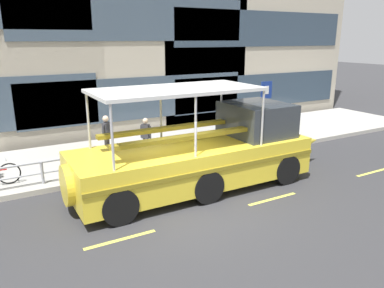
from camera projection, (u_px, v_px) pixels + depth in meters
ground_plane at (191, 206)px, 10.82m from camera, size 120.00×120.00×0.00m
sidewalk at (125, 153)px, 15.48m from camera, size 32.00×4.80×0.18m
curb_edge at (149, 171)px, 13.40m from camera, size 32.00×0.18×0.18m
lane_centreline at (205, 217)px, 10.15m from camera, size 25.80×0.12×0.01m
curb_guardrail at (161, 150)px, 13.84m from camera, size 11.82×0.09×0.77m
parking_sign at (265, 101)px, 16.60m from camera, size 0.60×0.12×2.69m
duck_tour_boat at (208, 153)px, 12.09m from camera, size 9.58×2.66×3.29m
pedestrian_near_bow at (231, 121)px, 16.56m from camera, size 0.41×0.29×1.58m
pedestrian_mid_left at (146, 134)px, 14.39m from camera, size 0.32×0.37×1.58m
pedestrian_mid_right at (107, 133)px, 14.08m from camera, size 0.38×0.37×1.74m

